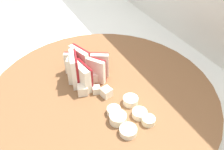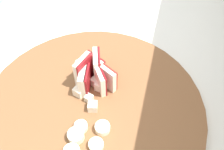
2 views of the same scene
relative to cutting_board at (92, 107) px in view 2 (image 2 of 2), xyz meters
name	(u,v)px [view 2 (image 2 of 2)]	position (x,y,z in m)	size (l,w,h in m)	color
cutting_board	(92,107)	(0.00, 0.00, 0.00)	(0.45, 0.45, 0.02)	brown
apple_wedge_fan	(93,72)	(-0.06, -0.01, 0.04)	(0.09, 0.09, 0.07)	#A32323
apple_dice_pile	(92,91)	(-0.03, -0.01, 0.02)	(0.08, 0.06, 0.02)	#EFE5CC
banana_slice_rows	(86,140)	(0.08, 0.01, 0.02)	(0.08, 0.07, 0.02)	white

